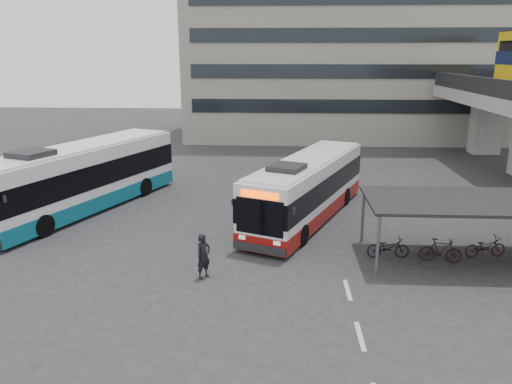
{
  "coord_description": "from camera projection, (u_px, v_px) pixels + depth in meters",
  "views": [
    {
      "loc": [
        0.1,
        -16.26,
        8.1
      ],
      "look_at": [
        -1.06,
        5.62,
        2.0
      ],
      "focal_mm": 35.0,
      "sensor_mm": 36.0,
      "label": 1
    }
  ],
  "objects": [
    {
      "name": "ground",
      "position": [
        277.0,
        288.0,
        17.82
      ],
      "size": [
        120.0,
        120.0,
        0.0
      ],
      "primitive_type": "plane",
      "color": "#28282B",
      "rests_on": "ground"
    },
    {
      "name": "bike_shelter",
      "position": [
        492.0,
        225.0,
        19.87
      ],
      "size": [
        10.0,
        4.0,
        2.54
      ],
      "color": "#595B60",
      "rests_on": "ground"
    },
    {
      "name": "office_block",
      "position": [
        344.0,
        7.0,
        48.8
      ],
      "size": [
        30.0,
        15.0,
        25.0
      ],
      "primitive_type": "cube",
      "color": "gray",
      "rests_on": "ground"
    },
    {
      "name": "road_markings",
      "position": [
        360.0,
        336.0,
        14.81
      ],
      "size": [
        0.15,
        7.6,
        0.01
      ],
      "color": "beige",
      "rests_on": "ground"
    },
    {
      "name": "bus_main",
      "position": [
        307.0,
        189.0,
        25.01
      ],
      "size": [
        6.61,
        11.34,
        3.33
      ],
      "rotation": [
        0.0,
        0.0,
        -0.4
      ],
      "color": "white",
      "rests_on": "ground"
    },
    {
      "name": "bus_teal",
      "position": [
        83.0,
        178.0,
        26.42
      ],
      "size": [
        7.14,
        12.8,
        3.75
      ],
      "rotation": [
        0.0,
        0.0,
        -0.37
      ],
      "color": "white",
      "rests_on": "ground"
    },
    {
      "name": "pedestrian",
      "position": [
        204.0,
        256.0,
        18.46
      ],
      "size": [
        0.72,
        0.75,
        1.73
      ],
      "primitive_type": "imported",
      "rotation": [
        0.0,
        0.0,
        0.89
      ],
      "color": "black",
      "rests_on": "ground"
    },
    {
      "name": "sign_totem_north",
      "position": [
        20.0,
        199.0,
        24.26
      ],
      "size": [
        0.53,
        0.3,
        2.49
      ],
      "rotation": [
        0.0,
        0.0,
        0.29
      ],
      "color": "#AC0A27",
      "rests_on": "ground"
    }
  ]
}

